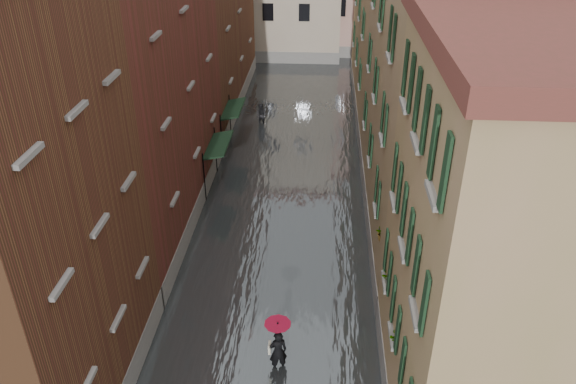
% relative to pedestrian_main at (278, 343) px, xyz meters
% --- Properties ---
extents(ground, '(120.00, 120.00, 0.00)m').
position_rel_pedestrian_main_xyz_m(ground, '(-0.56, 0.52, -1.21)').
color(ground, '#5B5B5E').
rests_on(ground, ground).
extents(floodwater, '(10.00, 60.00, 0.20)m').
position_rel_pedestrian_main_xyz_m(floodwater, '(-0.56, 13.52, -1.11)').
color(floodwater, '#414648').
rests_on(floodwater, ground).
extents(building_left_mid, '(6.00, 14.00, 12.50)m').
position_rel_pedestrian_main_xyz_m(building_left_mid, '(-7.56, 9.52, 5.04)').
color(building_left_mid, maroon).
rests_on(building_left_mid, ground).
extents(building_left_far, '(6.00, 16.00, 14.00)m').
position_rel_pedestrian_main_xyz_m(building_left_far, '(-7.56, 24.52, 5.79)').
color(building_left_far, brown).
rests_on(building_left_far, ground).
extents(building_right_near, '(6.00, 8.00, 11.50)m').
position_rel_pedestrian_main_xyz_m(building_right_near, '(6.44, -1.48, 4.54)').
color(building_right_near, '#95814D').
rests_on(building_right_near, ground).
extents(building_right_mid, '(6.00, 14.00, 13.00)m').
position_rel_pedestrian_main_xyz_m(building_right_mid, '(6.44, 9.52, 5.29)').
color(building_right_mid, '#9D7D5F').
rests_on(building_right_mid, ground).
extents(building_right_far, '(6.00, 16.00, 11.50)m').
position_rel_pedestrian_main_xyz_m(building_right_far, '(6.44, 24.52, 4.54)').
color(building_right_far, '#95814D').
rests_on(building_right_far, ground).
extents(awning_near, '(1.09, 3.21, 2.80)m').
position_rel_pedestrian_main_xyz_m(awning_near, '(-4.04, 12.22, 1.26)').
color(awning_near, black).
rests_on(awning_near, ground).
extents(awning_far, '(1.09, 3.24, 2.80)m').
position_rel_pedestrian_main_xyz_m(awning_far, '(-4.04, 17.21, 1.27)').
color(awning_far, black).
rests_on(awning_far, ground).
extents(window_planters, '(0.59, 8.40, 0.84)m').
position_rel_pedestrian_main_xyz_m(window_planters, '(3.56, -0.19, 2.30)').
color(window_planters, '#9B4C32').
rests_on(window_planters, ground).
extents(pedestrian_main, '(0.88, 0.88, 2.06)m').
position_rel_pedestrian_main_xyz_m(pedestrian_main, '(0.00, 0.00, 0.00)').
color(pedestrian_main, black).
rests_on(pedestrian_main, ground).
extents(pedestrian_far, '(0.94, 0.84, 1.59)m').
position_rel_pedestrian_main_xyz_m(pedestrian_far, '(-2.75, 20.57, -0.41)').
color(pedestrian_far, black).
rests_on(pedestrian_far, ground).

